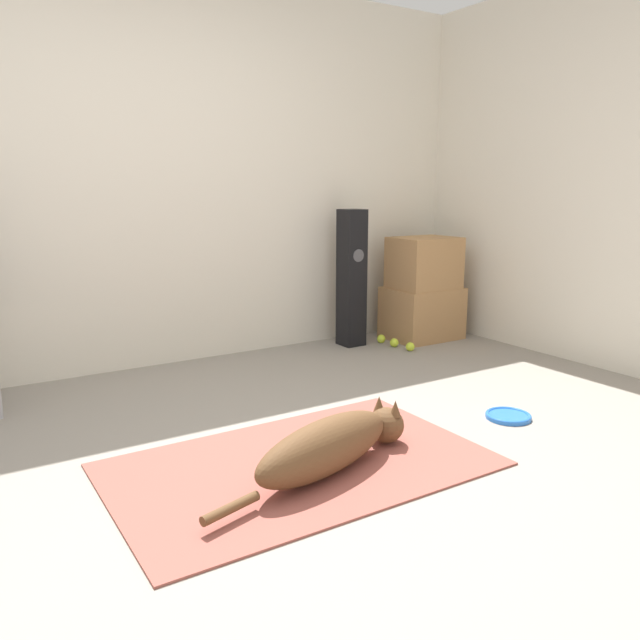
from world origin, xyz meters
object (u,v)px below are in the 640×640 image
at_px(dog, 333,444).
at_px(tennis_ball_loose_on_carpet, 410,347).
at_px(floor_speaker, 352,278).
at_px(tennis_ball_by_boxes, 394,343).
at_px(cardboard_box_lower, 422,313).
at_px(frisbee, 508,416).
at_px(cardboard_box_upper, 424,263).
at_px(tennis_ball_near_speaker, 381,339).

height_order(dog, tennis_ball_loose_on_carpet, dog).
height_order(floor_speaker, tennis_ball_by_boxes, floor_speaker).
height_order(tennis_ball_by_boxes, tennis_ball_loose_on_carpet, same).
bearing_deg(cardboard_box_lower, frisbee, -116.79).
bearing_deg(cardboard_box_upper, tennis_ball_near_speaker, 171.45).
bearing_deg(tennis_ball_near_speaker, floor_speaker, 159.15).
distance_m(cardboard_box_lower, tennis_ball_by_boxes, 0.43).
relative_size(dog, tennis_ball_loose_on_carpet, 17.01).
bearing_deg(tennis_ball_near_speaker, cardboard_box_lower, -5.36).
distance_m(frisbee, tennis_ball_near_speaker, 1.70).
xyz_separation_m(frisbee, cardboard_box_upper, (0.80, 1.59, 0.60)).
height_order(frisbee, tennis_ball_by_boxes, tennis_ball_by_boxes).
xyz_separation_m(tennis_ball_by_boxes, tennis_ball_near_speaker, (-0.01, 0.15, 0.00)).
height_order(cardboard_box_lower, tennis_ball_loose_on_carpet, cardboard_box_lower).
relative_size(dog, cardboard_box_lower, 2.02).
bearing_deg(frisbee, tennis_ball_loose_on_carpet, 70.89).
xyz_separation_m(dog, frisbee, (1.13, 0.03, -0.11)).
distance_m(cardboard_box_upper, tennis_ball_by_boxes, 0.69).
bearing_deg(cardboard_box_upper, cardboard_box_lower, 56.57).
bearing_deg(tennis_ball_near_speaker, frisbee, -104.73).
xyz_separation_m(cardboard_box_upper, floor_speaker, (-0.59, 0.14, -0.09)).
relative_size(frisbee, cardboard_box_lower, 0.42).
height_order(tennis_ball_near_speaker, tennis_ball_loose_on_carpet, same).
distance_m(dog, frisbee, 1.14).
distance_m(floor_speaker, tennis_ball_loose_on_carpet, 0.68).
xyz_separation_m(dog, cardboard_box_lower, (1.94, 1.64, 0.08)).
xyz_separation_m(floor_speaker, tennis_ball_loose_on_carpet, (0.26, -0.40, -0.48)).
height_order(dog, floor_speaker, floor_speaker).
height_order(cardboard_box_upper, tennis_ball_loose_on_carpet, cardboard_box_upper).
height_order(frisbee, tennis_ball_near_speaker, tennis_ball_near_speaker).
distance_m(cardboard_box_lower, tennis_ball_loose_on_carpet, 0.48).
xyz_separation_m(cardboard_box_upper, tennis_ball_by_boxes, (-0.36, -0.10, -0.58)).
relative_size(tennis_ball_by_boxes, tennis_ball_loose_on_carpet, 1.00).
distance_m(tennis_ball_by_boxes, tennis_ball_loose_on_carpet, 0.16).
bearing_deg(dog, tennis_ball_loose_on_carpet, 40.61).
relative_size(frisbee, floor_speaker, 0.23).
bearing_deg(floor_speaker, frisbee, -96.74).
xyz_separation_m(frisbee, tennis_ball_by_boxes, (0.44, 1.49, 0.02)).
xyz_separation_m(cardboard_box_lower, cardboard_box_upper, (-0.01, -0.02, 0.40)).
bearing_deg(dog, floor_speaker, 52.86).
height_order(cardboard_box_lower, floor_speaker, floor_speaker).
bearing_deg(cardboard_box_lower, floor_speaker, 168.62).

